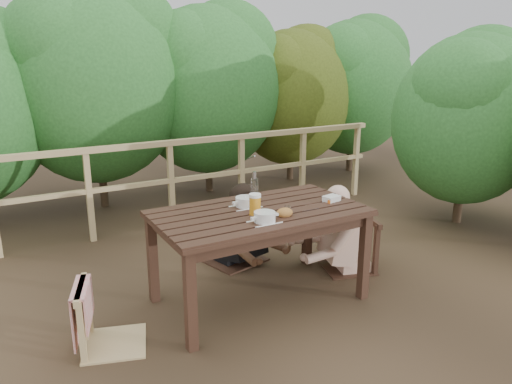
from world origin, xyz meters
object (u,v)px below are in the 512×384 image
soup_near (265,218)px  bread_roll (285,213)px  chair_right (349,221)px  soup_far (246,203)px  butter_tub (332,199)px  chair_far (233,210)px  woman (232,200)px  bottle (254,188)px  beer_glass (255,205)px  tumbler (288,211)px  chair_left (110,287)px  table (259,257)px  diner_right (353,200)px

soup_near → bread_roll: 0.20m
chair_right → soup_far: chair_right is taller
bread_roll → butter_tub: bearing=13.6°
chair_far → woman: bearing=75.7°
soup_near → bottle: size_ratio=0.97×
beer_glass → tumbler: 0.26m
chair_left → butter_tub: bearing=-72.7°
chair_left → soup_near: 1.17m
table → butter_tub: (0.64, -0.08, 0.40)m
soup_far → tumbler: soup_far is taller
diner_right → soup_near: size_ratio=4.98×
diner_right → chair_far: bearing=68.6°
chair_far → bread_roll: size_ratio=7.90×
chair_left → diner_right: size_ratio=0.66×
table → bread_roll: size_ratio=12.47×
woman → tumbler: bearing=74.8°
diner_right → soup_near: diner_right is taller
chair_far → soup_near: bearing=-118.8°
table → bottle: (0.06, 0.19, 0.51)m
bread_roll → tumbler: bearing=36.1°
chair_far → diner_right: 1.11m
woman → bread_roll: (-0.08, -1.03, 0.19)m
bottle → butter_tub: 0.65m
chair_left → chair_far: (1.37, 0.87, 0.08)m
soup_far → bottle: bearing=23.8°
diner_right → bottle: (-0.98, 0.07, 0.23)m
soup_far → bread_roll: bearing=-68.4°
soup_near → beer_glass: beer_glass is taller
tumbler → butter_tub: tumbler is taller
tumbler → soup_far: bearing=122.7°
chair_far → bottle: 0.72m
bread_roll → beer_glass: size_ratio=0.74×
chair_left → soup_far: chair_left is taller
woman → butter_tub: 1.03m
woman → butter_tub: (0.47, -0.90, 0.18)m
butter_tub → chair_far: bearing=107.1°
beer_glass → bottle: size_ratio=0.64×
diner_right → tumbler: size_ratio=19.38×
bread_roll → chair_right: bearing=20.1°
soup_far → bread_roll: (0.14, -0.36, -0.01)m
soup_near → soup_far: (0.06, 0.39, 0.00)m
beer_glass → butter_tub: 0.72m
chair_far → butter_tub: chair_far is taller
soup_far → bread_roll: size_ratio=2.08×
soup_far → bread_roll: 0.38m
table → chair_far: bearing=77.7°
table → chair_left: (-1.19, -0.08, 0.06)m
chair_left → chair_far: 1.63m
beer_glass → diner_right: bearing=10.0°
table → bottle: size_ratio=5.90×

